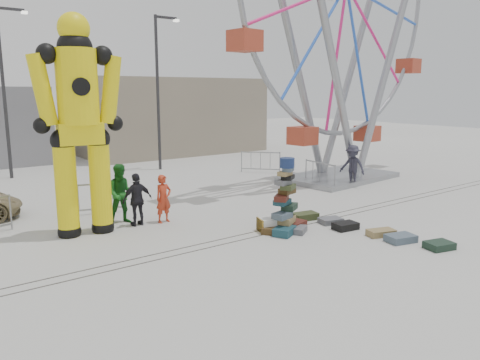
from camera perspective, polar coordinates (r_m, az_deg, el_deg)
ground at (r=13.45m, az=4.49°, el=-7.32°), size 90.00×90.00×0.00m
track_line_near at (r=13.88m, az=2.85°, el=-6.69°), size 40.00×0.04×0.01m
track_line_far at (r=14.17m, az=1.82°, el=-6.31°), size 40.00×0.04×0.01m
building_right at (r=33.42m, az=-9.20°, el=7.81°), size 12.00×8.00×5.00m
lamp_post_right at (r=25.37m, az=-9.83°, el=11.36°), size 1.41×0.25×8.00m
lamp_post_left at (r=25.00m, az=-26.70°, el=10.39°), size 1.41×0.25×8.00m
suitcase_tower at (r=14.19m, az=5.48°, el=-3.74°), size 1.71×1.49×2.23m
crash_test_dummy at (r=14.14m, az=-19.00°, el=7.19°), size 2.59×1.14×6.50m
ferris_wheel at (r=22.87m, az=12.73°, el=19.41°), size 13.41×3.85×15.62m
steamer_trunk at (r=14.26m, az=3.98°, el=-5.41°), size 0.97×0.73×0.40m
row_case_0 at (r=15.61m, az=7.94°, el=-4.38°), size 0.90×0.63×0.22m
row_case_1 at (r=15.30m, az=11.00°, el=-4.89°), size 0.80×0.65×0.18m
row_case_2 at (r=14.73m, az=12.73°, el=-5.49°), size 0.80×0.58×0.22m
row_case_3 at (r=14.36m, az=16.82°, el=-6.17°), size 0.90×0.66×0.19m
row_case_4 at (r=13.98m, az=19.00°, el=-6.73°), size 0.91×0.72×0.21m
row_case_5 at (r=13.75m, az=23.12°, el=-7.34°), size 0.83×0.69×0.20m
barricade_dummy_c at (r=16.75m, az=-17.37°, el=-2.18°), size 1.95×0.64×1.10m
barricade_wheel_front at (r=21.00m, az=9.70°, el=0.72°), size 0.35×2.00×1.10m
barricade_wheel_back at (r=24.24m, az=2.52°, el=2.21°), size 1.43×1.54×1.10m
pedestrian_red at (r=15.19m, az=-9.30°, el=-2.26°), size 0.60×0.43×1.55m
pedestrian_green at (r=15.33m, az=-14.21°, el=-1.64°), size 1.11×0.98×1.91m
pedestrian_black at (r=14.97m, az=-12.41°, el=-2.34°), size 0.99×0.44×1.67m
pedestrian_grey at (r=21.20m, az=13.55°, el=1.69°), size 0.89×1.30×1.84m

